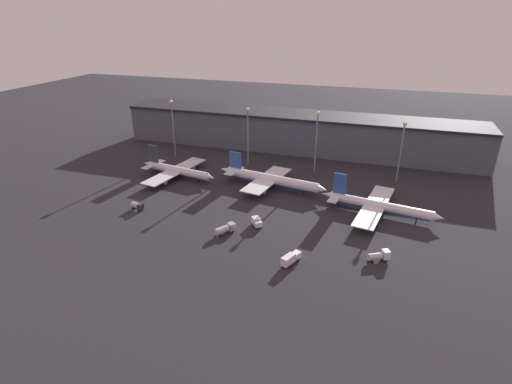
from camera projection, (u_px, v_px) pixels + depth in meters
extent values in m
plane|color=#26262B|center=(234.00, 230.00, 134.83)|extent=(600.00, 600.00, 0.00)
cube|color=#4C515B|center=(296.00, 133.00, 211.01)|extent=(185.86, 22.41, 18.28)
cube|color=black|center=(297.00, 114.00, 207.00)|extent=(185.86, 24.41, 1.20)
cylinder|color=silver|center=(178.00, 171.00, 176.52)|extent=(31.78, 8.68, 3.54)
cylinder|color=#333842|center=(178.00, 172.00, 176.78)|extent=(30.13, 7.89, 3.01)
cone|color=silver|center=(210.00, 177.00, 169.39)|extent=(4.74, 4.01, 3.36)
cone|color=silver|center=(148.00, 164.00, 183.62)|extent=(5.73, 3.84, 3.01)
cube|color=#333842|center=(153.00, 154.00, 179.76)|extent=(4.95, 1.21, 8.02)
cube|color=silver|center=(154.00, 164.00, 182.19)|extent=(5.65, 13.59, 0.24)
cube|color=silver|center=(175.00, 171.00, 177.37)|extent=(13.69, 37.42, 0.36)
cylinder|color=gray|center=(191.00, 167.00, 185.76)|extent=(4.16, 2.56, 1.95)
cylinder|color=gray|center=(162.00, 182.00, 169.19)|extent=(4.16, 2.56, 1.95)
cylinder|color=black|center=(199.00, 180.00, 172.90)|extent=(0.50, 0.50, 1.59)
cylinder|color=black|center=(178.00, 174.00, 179.39)|extent=(0.50, 0.50, 1.59)
cylinder|color=black|center=(174.00, 176.00, 177.10)|extent=(0.50, 0.50, 1.59)
cylinder|color=white|center=(272.00, 179.00, 166.10)|extent=(41.22, 10.70, 4.02)
cylinder|color=#2D519E|center=(272.00, 181.00, 166.39)|extent=(39.09, 9.77, 3.41)
cone|color=white|center=(321.00, 189.00, 156.90)|extent=(5.38, 4.55, 3.82)
cone|color=white|center=(227.00, 170.00, 175.26)|extent=(6.50, 4.36, 3.41)
cube|color=#2D519E|center=(235.00, 160.00, 171.09)|extent=(5.61, 1.32, 7.23)
cube|color=white|center=(234.00, 171.00, 173.50)|extent=(5.82, 11.84, 0.24)
cube|color=white|center=(267.00, 180.00, 167.17)|extent=(13.88, 32.52, 0.36)
cylinder|color=gray|center=(278.00, 176.00, 174.33)|extent=(4.72, 2.90, 2.21)
cylinder|color=gray|center=(260.00, 191.00, 160.09)|extent=(4.72, 2.90, 2.21)
cylinder|color=black|center=(304.00, 192.00, 161.21)|extent=(0.50, 0.50, 1.81)
cylinder|color=black|center=(269.00, 183.00, 169.46)|extent=(0.50, 0.50, 1.81)
cylinder|color=black|center=(265.00, 186.00, 166.87)|extent=(0.50, 0.50, 1.81)
cylinder|color=white|center=(380.00, 206.00, 144.70)|extent=(36.91, 9.40, 3.40)
cylinder|color=#2D519E|center=(380.00, 207.00, 144.95)|extent=(35.01, 8.59, 2.89)
cone|color=white|center=(438.00, 217.00, 136.48)|extent=(4.55, 3.86, 3.23)
cone|color=white|center=(328.00, 195.00, 152.89)|extent=(5.51, 3.69, 2.89)
cube|color=#2D519E|center=(340.00, 184.00, 148.90)|extent=(4.76, 1.18, 8.01)
cube|color=white|center=(337.00, 196.00, 151.35)|extent=(5.60, 14.04, 0.24)
cube|color=white|center=(375.00, 206.00, 145.66)|extent=(13.60, 38.68, 0.36)
cylinder|color=gray|center=(383.00, 198.00, 154.26)|extent=(4.00, 2.46, 1.87)
cylinder|color=gray|center=(371.00, 222.00, 137.09)|extent=(4.00, 2.46, 1.87)
cylinder|color=black|center=(416.00, 220.00, 140.26)|extent=(0.50, 0.50, 1.53)
cylinder|color=black|center=(375.00, 209.00, 147.60)|extent=(0.50, 0.50, 1.53)
cylinder|color=black|center=(373.00, 212.00, 145.40)|extent=(0.50, 0.50, 1.53)
cube|color=#9EA3A8|center=(232.00, 226.00, 133.61)|extent=(3.22, 3.12, 2.26)
cylinder|color=#B7B7BC|center=(222.00, 230.00, 131.37)|extent=(4.41, 5.14, 2.22)
cylinder|color=black|center=(229.00, 229.00, 134.67)|extent=(1.01, 1.09, 0.90)
cylinder|color=black|center=(232.00, 231.00, 133.36)|extent=(1.01, 1.09, 0.90)
cylinder|color=black|center=(217.00, 234.00, 131.91)|extent=(1.01, 1.09, 0.90)
cylinder|color=black|center=(220.00, 236.00, 130.59)|extent=(1.01, 1.09, 0.90)
cube|color=white|center=(386.00, 254.00, 117.72)|extent=(2.74, 2.90, 2.71)
cylinder|color=#B7B7BC|center=(375.00, 256.00, 117.26)|extent=(4.61, 3.80, 2.06)
cylinder|color=black|center=(383.00, 257.00, 119.11)|extent=(1.06, 0.94, 0.90)
cylinder|color=black|center=(386.00, 261.00, 117.58)|extent=(1.06, 0.94, 0.90)
cylinder|color=black|center=(370.00, 259.00, 118.39)|extent=(1.06, 0.94, 0.90)
cylinder|color=black|center=(372.00, 262.00, 116.85)|extent=(1.06, 0.94, 0.90)
cube|color=#282D38|center=(141.00, 207.00, 147.44)|extent=(1.81, 2.47, 2.04)
cylinder|color=#B7B7BC|center=(135.00, 205.00, 148.61)|extent=(3.42, 2.58, 2.01)
cylinder|color=black|center=(142.00, 209.00, 148.72)|extent=(0.99, 0.73, 0.90)
cylinder|color=black|center=(139.00, 210.00, 147.39)|extent=(0.99, 0.73, 0.90)
cylinder|color=black|center=(136.00, 207.00, 150.15)|extent=(0.99, 0.73, 0.90)
cylinder|color=black|center=(133.00, 209.00, 148.83)|extent=(0.99, 0.73, 0.90)
cube|color=white|center=(258.00, 224.00, 135.36)|extent=(2.79, 2.61, 1.73)
cube|color=silver|center=(256.00, 220.00, 137.41)|extent=(3.71, 3.79, 2.31)
cylinder|color=black|center=(261.00, 227.00, 136.23)|extent=(1.04, 1.09, 0.90)
cylinder|color=black|center=(256.00, 228.00, 135.67)|extent=(1.04, 1.09, 0.90)
cylinder|color=black|center=(258.00, 223.00, 138.80)|extent=(1.04, 1.09, 0.90)
cylinder|color=black|center=(253.00, 224.00, 138.24)|extent=(1.04, 1.09, 0.90)
cube|color=white|center=(297.00, 255.00, 118.27)|extent=(2.85, 2.93, 1.87)
cube|color=silver|center=(288.00, 260.00, 115.34)|extent=(3.80, 5.15, 2.50)
cylinder|color=black|center=(294.00, 257.00, 119.09)|extent=(0.84, 1.04, 0.90)
cylinder|color=black|center=(298.00, 259.00, 118.13)|extent=(0.84, 1.04, 0.90)
cylinder|color=black|center=(284.00, 265.00, 115.77)|extent=(0.84, 1.04, 0.90)
cylinder|color=black|center=(288.00, 267.00, 114.81)|extent=(0.84, 1.04, 0.90)
cylinder|color=slate|center=(173.00, 130.00, 199.54)|extent=(0.70, 0.70, 26.99)
sphere|color=beige|center=(171.00, 102.00, 193.74)|extent=(1.80, 1.80, 1.80)
cylinder|color=slate|center=(248.00, 138.00, 188.47)|extent=(0.70, 0.70, 26.10)
sphere|color=beige|center=(248.00, 109.00, 182.86)|extent=(1.80, 1.80, 1.80)
cylinder|color=slate|center=(316.00, 144.00, 179.13)|extent=(0.70, 0.70, 26.55)
sphere|color=beige|center=(318.00, 113.00, 173.43)|extent=(1.80, 1.80, 1.80)
cylinder|color=slate|center=(400.00, 154.00, 169.21)|extent=(0.70, 0.70, 24.80)
sphere|color=beige|center=(405.00, 124.00, 163.86)|extent=(1.80, 1.80, 1.80)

